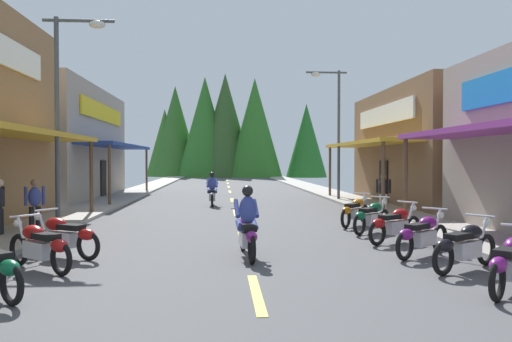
# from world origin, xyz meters

# --- Properties ---
(ground) EXTENTS (10.14, 78.58, 0.10)m
(ground) POSITION_xyz_m (0.00, 24.29, -0.05)
(ground) COLOR #4C4C4F
(sidewalk_left) EXTENTS (2.11, 78.58, 0.12)m
(sidewalk_left) POSITION_xyz_m (-6.13, 24.29, 0.06)
(sidewalk_left) COLOR #9E9991
(sidewalk_left) RESTS_ON ground
(sidewalk_right) EXTENTS (2.11, 78.58, 0.12)m
(sidewalk_right) POSITION_xyz_m (6.13, 24.29, 0.06)
(sidewalk_right) COLOR #9E9991
(sidewalk_right) RESTS_ON ground
(centerline_dashes) EXTENTS (0.16, 51.96, 0.01)m
(centerline_dashes) POSITION_xyz_m (0.00, 26.35, 0.01)
(centerline_dashes) COLOR #E0C64C
(centerline_dashes) RESTS_ON ground
(storefront_left_far) EXTENTS (10.33, 12.70, 6.08)m
(storefront_left_far) POSITION_xyz_m (-11.41, 28.03, 3.04)
(storefront_left_far) COLOR gray
(storefront_left_far) RESTS_ON ground
(storefront_right_far) EXTENTS (10.78, 10.76, 5.46)m
(storefront_right_far) POSITION_xyz_m (11.63, 22.94, 2.73)
(storefront_right_far) COLOR brown
(storefront_right_far) RESTS_ON ground
(streetlamp_left) EXTENTS (2.11, 0.30, 6.39)m
(streetlamp_left) POSITION_xyz_m (-5.16, 15.12, 4.15)
(streetlamp_left) COLOR #474C51
(streetlamp_left) RESTS_ON ground
(streetlamp_right) EXTENTS (2.11, 0.30, 6.71)m
(streetlamp_right) POSITION_xyz_m (5.17, 25.03, 4.32)
(streetlamp_right) COLOR #474C51
(streetlamp_right) RESTS_ON ground
(motorcycle_parked_right_1) EXTENTS (1.60, 1.57, 1.04)m
(motorcycle_parked_right_1) POSITION_xyz_m (4.06, 7.43, 0.49)
(motorcycle_parked_right_1) COLOR black
(motorcycle_parked_right_1) RESTS_ON ground
(motorcycle_parked_right_2) EXTENTS (1.85, 1.25, 1.04)m
(motorcycle_parked_right_2) POSITION_xyz_m (4.09, 9.00, 0.49)
(motorcycle_parked_right_2) COLOR black
(motorcycle_parked_right_2) RESTS_ON ground
(motorcycle_parked_right_3) EXTENTS (1.74, 1.41, 1.04)m
(motorcycle_parked_right_3) POSITION_xyz_m (3.85, 10.42, 0.49)
(motorcycle_parked_right_3) COLOR black
(motorcycle_parked_right_3) RESTS_ON ground
(motorcycle_parked_right_4) EXTENTS (1.82, 1.30, 1.04)m
(motorcycle_parked_right_4) POSITION_xyz_m (3.87, 12.20, 0.49)
(motorcycle_parked_right_4) COLOR black
(motorcycle_parked_right_4) RESTS_ON ground
(motorcycle_parked_right_5) EXTENTS (1.57, 1.60, 1.04)m
(motorcycle_parked_right_5) POSITION_xyz_m (3.80, 13.96, 0.49)
(motorcycle_parked_right_5) COLOR black
(motorcycle_parked_right_5) RESTS_ON ground
(motorcycle_parked_right_6) EXTENTS (1.41, 1.74, 1.04)m
(motorcycle_parked_right_6) POSITION_xyz_m (3.73, 15.48, 0.49)
(motorcycle_parked_right_6) COLOR black
(motorcycle_parked_right_6) RESTS_ON ground
(motorcycle_parked_left_2) EXTENTS (1.68, 1.48, 1.04)m
(motorcycle_parked_left_2) POSITION_xyz_m (-4.01, 9.54, 0.49)
(motorcycle_parked_left_2) COLOR black
(motorcycle_parked_left_2) RESTS_ON ground
(motorcycle_parked_left_3) EXTENTS (1.88, 1.19, 1.04)m
(motorcycle_parked_left_3) POSITION_xyz_m (-3.96, 10.81, 0.49)
(motorcycle_parked_left_3) COLOR black
(motorcycle_parked_left_3) RESTS_ON ground
(rider_cruising_lead) EXTENTS (0.61, 2.14, 1.57)m
(rider_cruising_lead) POSITION_xyz_m (0.01, 10.57, 0.66)
(rider_cruising_lead) COLOR black
(rider_cruising_lead) RESTS_ON ground
(rider_cruising_trailing) EXTENTS (0.60, 2.14, 1.57)m
(rider_cruising_trailing) POSITION_xyz_m (-0.99, 22.77, 0.66)
(rider_cruising_trailing) COLOR black
(rider_cruising_trailing) RESTS_ON ground
(pedestrian_by_shop) EXTENTS (0.48, 0.42, 1.57)m
(pedestrian_by_shop) POSITION_xyz_m (-5.86, 14.35, 0.90)
(pedestrian_by_shop) COLOR black
(pedestrian_by_shop) RESTS_ON ground
(pedestrian_browsing) EXTENTS (0.53, 0.38, 1.59)m
(pedestrian_browsing) POSITION_xyz_m (5.74, 18.74, 0.91)
(pedestrian_browsing) COLOR #B2A599
(pedestrian_browsing) RESTS_ON ground
(treeline_backdrop) EXTENTS (22.92, 11.97, 13.13)m
(treeline_backdrop) POSITION_xyz_m (-0.42, 63.46, 5.88)
(treeline_backdrop) COLOR #326823
(treeline_backdrop) RESTS_ON ground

